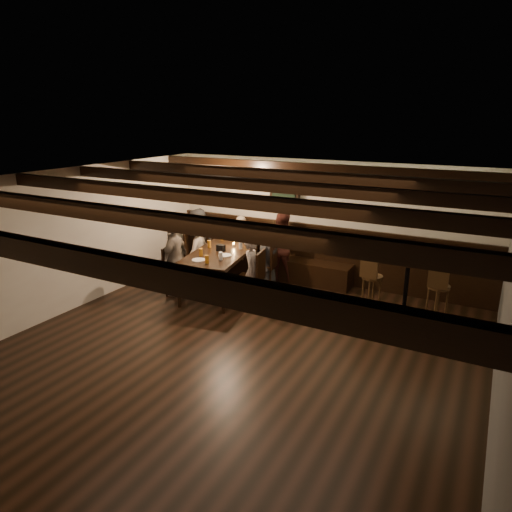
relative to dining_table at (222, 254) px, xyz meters
The scene contains 27 objects.
room 1.23m from the dining_table, ahead, with size 7.00×7.00×7.00m.
dining_table is the anchor object (origin of this frame).
chair_left_near 0.95m from the dining_table, 158.48° to the left, with size 0.52×0.52×0.97m.
chair_left_far 0.96m from the dining_table, 137.50° to the right, with size 0.49×0.49×0.91m.
chair_right_near 0.96m from the dining_table, 42.53° to the left, with size 0.47×0.47×0.88m.
chair_right_far 0.95m from the dining_table, 21.51° to the right, with size 0.52×0.52×0.98m.
person_bench_left 1.27m from the dining_table, 145.47° to the left, with size 0.66×0.43×1.36m, color #242527.
person_bench_centre 1.06m from the dining_table, 100.47° to the left, with size 0.45×0.30×1.24m, color gray.
person_bench_right 1.27m from the dining_table, 55.47° to the left, with size 0.68×0.53×1.39m, color #4D211A.
person_left_near 0.88m from the dining_table, 159.51° to the left, with size 0.80×0.46×1.24m, color gray.
person_left_far 0.88m from the dining_table, 138.57° to the right, with size 0.81×0.34×1.39m, color gray.
person_right_near 0.88m from the dining_table, 41.43° to the left, with size 0.58×0.38×1.19m, color #252627.
person_right_far 0.88m from the dining_table, 20.49° to the right, with size 0.44×0.29×1.21m, color #B0A095.
pint_a 0.77m from the dining_table, 122.27° to the left, with size 0.07×0.07×0.14m, color #BF7219.
pint_b 0.71m from the dining_table, 79.43° to the left, with size 0.07×0.07×0.14m, color #BF7219.
pint_c 0.34m from the dining_table, behind, with size 0.07×0.07×0.14m, color #BF7219.
pint_d 0.39m from the dining_table, 44.16° to the left, with size 0.07×0.07×0.14m, color silver.
pint_e 0.52m from the dining_table, 105.58° to the right, with size 0.07×0.07×0.14m, color #BF7219.
pint_f 0.60m from the dining_table, 59.55° to the right, with size 0.07×0.07×0.14m, color silver.
pint_g 0.81m from the dining_table, 75.95° to the right, with size 0.07×0.07×0.14m, color #BF7219.
plate_near 0.72m from the dining_table, 91.62° to the right, with size 0.24×0.24×0.01m, color white.
plate_far 0.36m from the dining_table, 48.57° to the right, with size 0.24×0.24×0.01m, color white.
condiment_caddy 0.13m from the dining_table, 79.53° to the right, with size 0.15×0.10×0.12m, color black.
candle 0.34m from the dining_table, 78.67° to the left, with size 0.05×0.05×0.05m, color beige.
high_top_table 3.32m from the dining_table, ahead, with size 0.58×0.58×1.04m.
bar_stool_left 2.83m from the dining_table, ahead, with size 0.34×0.36×1.05m.
bar_stool_right 3.83m from the dining_table, ahead, with size 0.33×0.34×1.05m.
Camera 1 is at (3.00, -4.82, 3.20)m, focal length 32.00 mm.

